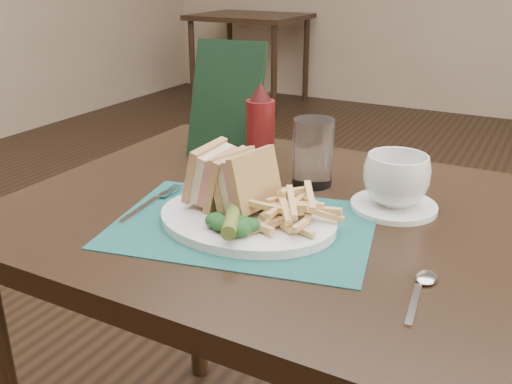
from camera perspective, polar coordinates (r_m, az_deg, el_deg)
floor at (r=1.81m, az=8.68°, el=-17.74°), size 7.00×7.00×0.00m
wall_back at (r=4.99m, az=22.81°, el=6.88°), size 6.00×0.00×6.00m
table_main at (r=1.22m, az=1.18°, el=-17.66°), size 0.90×0.75×0.75m
table_bg_left at (r=5.07m, az=-0.59°, el=13.12°), size 0.90×0.75×0.75m
placemat at (r=0.94m, az=-1.26°, el=-3.32°), size 0.47×0.38×0.00m
plate at (r=0.94m, az=-0.87°, el=-2.73°), size 0.31×0.25×0.01m
sandwich_half_a at (r=0.98m, az=-5.14°, el=1.95°), size 0.08×0.10×0.10m
sandwich_half_b at (r=0.95m, az=-1.95°, el=1.46°), size 0.10×0.12×0.11m
kale_garnish at (r=0.88m, az=-2.69°, el=-3.04°), size 0.11×0.08×0.03m
pickle_spear at (r=0.87m, az=-2.41°, el=-2.58°), size 0.07×0.12×0.03m
fries_pile at (r=0.91m, az=3.64°, el=-1.42°), size 0.18×0.20×0.05m
fork at (r=1.03m, az=-10.49°, el=-0.93°), size 0.05×0.17×0.01m
spoon at (r=0.78m, az=15.95°, el=-9.65°), size 0.05×0.15×0.01m
saucer at (r=1.03m, az=13.59°, el=-1.39°), size 0.20×0.20×0.01m
coffee_cup at (r=1.01m, az=13.84°, el=1.20°), size 0.16×0.16×0.09m
drinking_glass at (r=1.10m, az=5.71°, el=3.96°), size 0.10×0.10×0.13m
ketchup_bottle at (r=1.15m, az=0.43°, el=6.36°), size 0.06×0.06×0.19m
check_presenter at (r=1.24m, az=-2.99°, el=9.06°), size 0.17×0.11×0.25m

